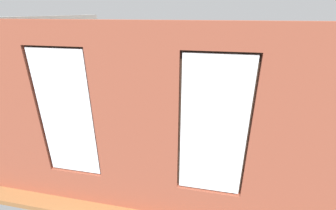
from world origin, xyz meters
name	(u,v)px	position (x,y,z in m)	size (l,w,h in m)	color
ground_plane	(169,138)	(0.00, 0.00, -0.05)	(6.42, 5.54, 0.10)	brown
brick_wall_with_windows	(137,132)	(0.00, 2.39, 1.47)	(5.82, 0.30, 3.01)	brown
white_wall_right	(59,78)	(2.86, 0.20, 1.51)	(0.10, 4.54, 3.01)	silver
couch_by_window	(134,165)	(0.35, 1.74, 0.33)	(1.84, 0.87, 0.80)	black
couch_left	(262,151)	(-2.21, 0.74, 0.33)	(0.98, 1.97, 0.80)	black
coffee_table	(177,124)	(-0.22, -0.04, 0.39)	(1.37, 0.87, 0.44)	olive
cup_ceramic	(177,120)	(-0.22, -0.04, 0.48)	(0.07, 0.07, 0.08)	silver
candle_jar	(180,123)	(-0.32, 0.09, 0.49)	(0.08, 0.08, 0.10)	#B7333D
table_plant_small	(192,116)	(-0.59, -0.20, 0.58)	(0.17, 0.17, 0.26)	#47423D
remote_silver	(161,122)	(0.19, 0.09, 0.45)	(0.05, 0.17, 0.02)	#B2B2B7
remote_black	(171,119)	(-0.05, -0.15, 0.45)	(0.05, 0.17, 0.02)	black
media_console	(89,113)	(2.56, -0.46, 0.25)	(1.00, 0.42, 0.50)	black
tv_flatscreen	(86,92)	(2.56, -0.47, 0.92)	(1.24, 0.20, 0.83)	black
papasan_chair	(174,102)	(0.13, -1.42, 0.43)	(1.05, 1.05, 0.67)	olive
potted_plant_near_tv	(87,111)	(2.01, 0.50, 0.78)	(1.12, 0.99, 1.37)	#47423D
potted_plant_by_left_couch	(238,116)	(-1.81, -0.68, 0.48)	(0.47, 0.47, 0.68)	#9E5638
potted_plant_beside_window_right	(44,141)	(2.19, 1.84, 0.70)	(0.61, 0.61, 1.10)	#9E5638
potted_plant_corner_far_left	(287,174)	(-2.36, 1.85, 0.65)	(0.72, 0.79, 1.20)	brown
potted_plant_between_couches	(206,158)	(-1.03, 1.68, 0.65)	(0.95, 0.99, 1.38)	brown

